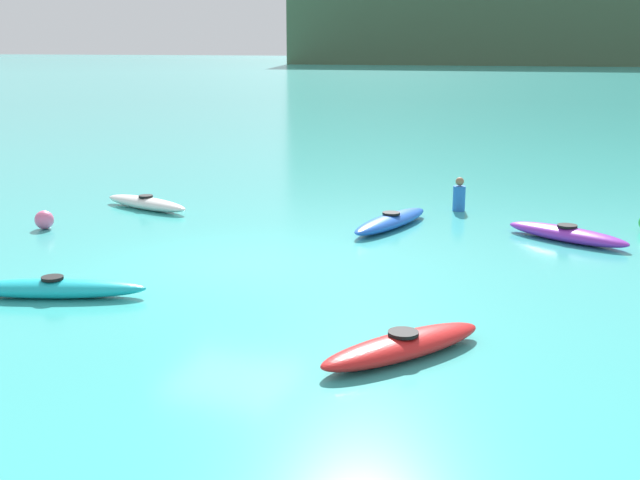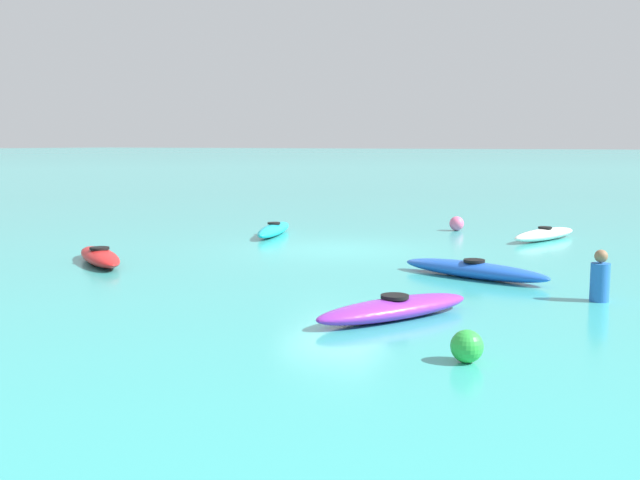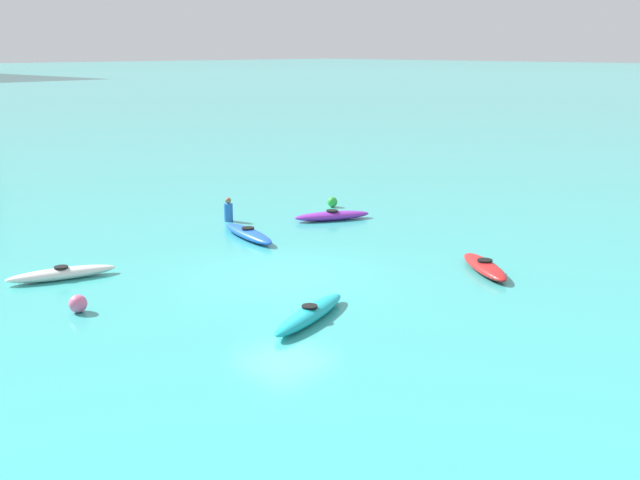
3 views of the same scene
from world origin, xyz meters
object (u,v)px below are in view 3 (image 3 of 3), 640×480
Objects in this scene: kayak_white at (62,274)px; person_near_shore at (228,211)px; kayak_blue at (248,233)px; buoy_green at (332,202)px; kayak_cyan at (310,314)px; kayak_red at (485,267)px; kayak_purple at (332,216)px; buoy_pink at (78,304)px.

person_near_shore is at bearing 18.26° from kayak_white.
kayak_blue is 8.09× the size of buoy_green.
kayak_white is 3.37× the size of person_near_shore.
kayak_cyan is 13.16m from buoy_green.
kayak_red is 10.37m from person_near_shore.
buoy_pink is (-11.60, -2.87, 0.06)m from kayak_purple.
buoy_pink is at bearing 153.51° from kayak_red.
kayak_purple is 2.39m from buoy_green.
kayak_blue is 6.63m from kayak_white.
kayak_cyan is 7.31× the size of buoy_pink.
buoy_green is at bearing 44.37° from kayak_purple.
kayak_red is 11.76m from kayak_white.
person_near_shore reaches higher than kayak_red.
kayak_purple is at bearing -0.15° from kayak_blue.
buoy_green is (9.74, 8.84, 0.04)m from kayak_cyan.
kayak_purple is 1.08× the size of kayak_red.
buoy_green reaches higher than kayak_white.
kayak_white is 3.01m from buoy_pink.
kayak_red is 6.57× the size of buoy_green.
kayak_white is at bearing 70.74° from buoy_pink.
kayak_cyan is at bearing -70.16° from kayak_white.
buoy_pink is (-7.62, -2.88, 0.06)m from kayak_blue.
buoy_pink is at bearing -109.26° from kayak_white.
kayak_blue is 1.23× the size of kayak_red.
kayak_blue is 1.02× the size of kayak_cyan.
buoy_green is at bearing -10.75° from person_near_shore.
kayak_red is 10.06m from buoy_green.
buoy_pink is at bearing -161.15° from buoy_green.
kayak_cyan is at bearing 174.48° from kayak_red.
kayak_cyan is 1.08× the size of kayak_white.
kayak_blue is 3.72× the size of person_near_shore.
buoy_pink reaches higher than kayak_purple.
person_near_shore is (-2.83, 2.53, 0.22)m from kayak_purple.
kayak_white is 7.31× the size of buoy_green.
buoy_green is at bearing 18.85° from buoy_pink.
person_near_shore is (-1.08, 10.31, 0.22)m from kayak_red.
buoy_pink reaches higher than buoy_green.
kayak_white is at bearing -179.82° from kayak_purple.
kayak_red is 11.00m from buoy_pink.
kayak_blue and kayak_red have the same top height.
kayak_purple is 10.61m from kayak_white.
kayak_red is 3.02× the size of person_near_shore.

